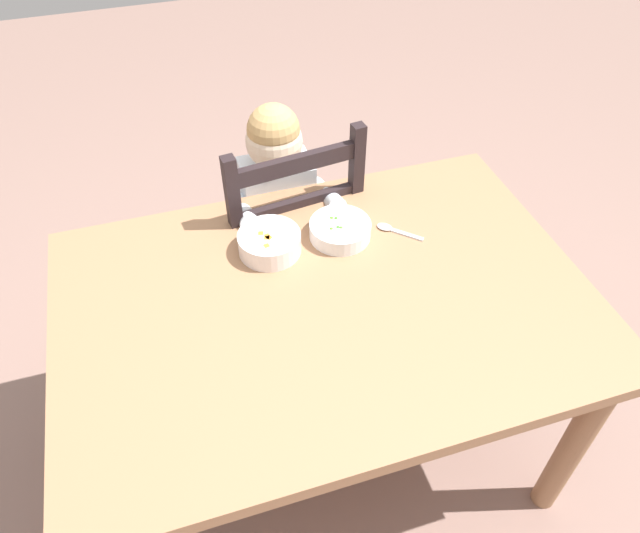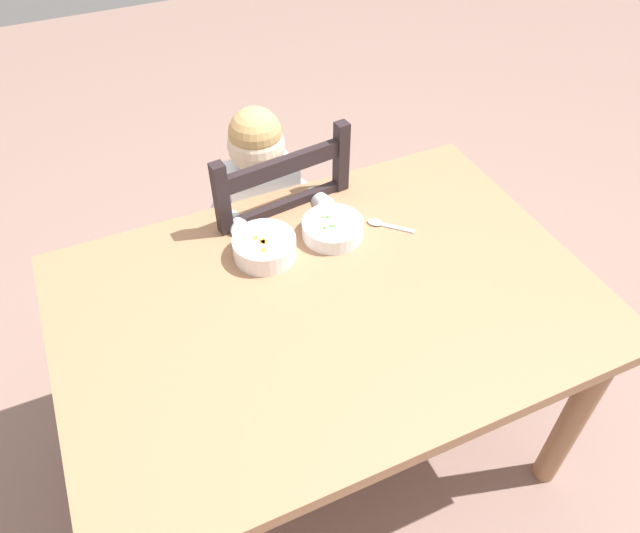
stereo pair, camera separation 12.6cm
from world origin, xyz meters
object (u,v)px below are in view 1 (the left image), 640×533
at_px(dining_chair, 284,243).
at_px(spoon, 391,229).
at_px(child_figure, 280,203).
at_px(bowl_of_carrots, 270,242).
at_px(bowl_of_peas, 340,229).
at_px(dining_table, 326,323).

xyz_separation_m(dining_chair, spoon, (0.24, -0.32, 0.27)).
relative_size(dining_chair, child_figure, 0.98).
xyz_separation_m(dining_chair, bowl_of_carrots, (-0.11, -0.30, 0.29)).
height_order(dining_chair, spoon, dining_chair).
height_order(bowl_of_peas, bowl_of_carrots, bowl_of_carrots).
distance_m(dining_table, spoon, 0.33).
bearing_deg(dining_table, child_figure, 89.00).
distance_m(child_figure, bowl_of_peas, 0.33).
relative_size(bowl_of_carrots, spoon, 1.49).
xyz_separation_m(dining_chair, bowl_of_peas, (0.09, -0.30, 0.29)).
bearing_deg(bowl_of_carrots, dining_table, -66.53).
height_order(bowl_of_carrots, spoon, bowl_of_carrots).
height_order(bowl_of_peas, spoon, bowl_of_peas).
height_order(child_figure, bowl_of_peas, child_figure).
distance_m(dining_table, child_figure, 0.50).
relative_size(dining_chair, bowl_of_peas, 5.54).
relative_size(dining_table, dining_chair, 1.42).
bearing_deg(spoon, dining_chair, 126.73).
xyz_separation_m(dining_table, dining_chair, (0.02, 0.51, -0.16)).
relative_size(dining_table, spoon, 11.74).
relative_size(dining_table, bowl_of_carrots, 7.88).
bearing_deg(bowl_of_carrots, bowl_of_peas, 0.02).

